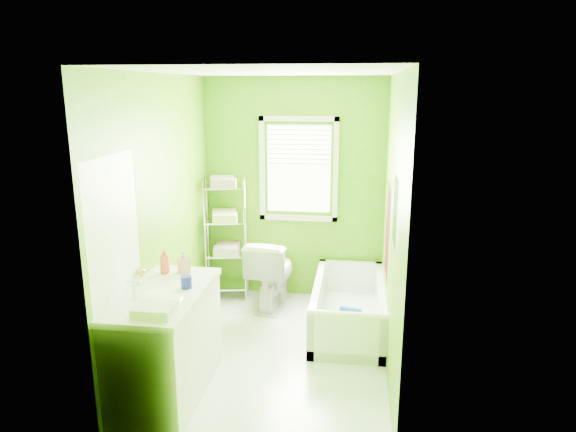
# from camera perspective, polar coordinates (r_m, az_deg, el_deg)

# --- Properties ---
(ground) EXTENTS (2.90, 2.90, 0.00)m
(ground) POSITION_cam_1_polar(r_m,az_deg,el_deg) (5.13, -1.43, -14.71)
(ground) COLOR silver
(ground) RESTS_ON ground
(room_envelope) EXTENTS (2.14, 2.94, 2.62)m
(room_envelope) POSITION_cam_1_polar(r_m,az_deg,el_deg) (4.59, -1.54, 2.47)
(room_envelope) COLOR #4E8E06
(room_envelope) RESTS_ON ground
(window) EXTENTS (0.92, 0.05, 1.22)m
(window) POSITION_cam_1_polar(r_m,az_deg,el_deg) (5.96, 1.19, 5.81)
(window) COLOR white
(window) RESTS_ON ground
(door) EXTENTS (0.09, 0.80, 2.00)m
(door) POSITION_cam_1_polar(r_m,az_deg,el_deg) (4.14, -18.29, -7.45)
(door) COLOR white
(door) RESTS_ON ground
(right_wall_decor) EXTENTS (0.04, 1.48, 1.17)m
(right_wall_decor) POSITION_cam_1_polar(r_m,az_deg,el_deg) (4.57, 11.33, -0.77)
(right_wall_decor) COLOR #42070D
(right_wall_decor) RESTS_ON ground
(bathtub) EXTENTS (0.73, 1.57, 0.51)m
(bathtub) POSITION_cam_1_polar(r_m,az_deg,el_deg) (5.54, 6.72, -10.67)
(bathtub) COLOR white
(bathtub) RESTS_ON ground
(toilet) EXTENTS (0.55, 0.85, 0.82)m
(toilet) POSITION_cam_1_polar(r_m,az_deg,el_deg) (5.93, -1.81, -6.24)
(toilet) COLOR white
(toilet) RESTS_ON ground
(vanity) EXTENTS (0.61, 1.20, 1.13)m
(vanity) POSITION_cam_1_polar(r_m,az_deg,el_deg) (4.39, -13.35, -13.32)
(vanity) COLOR silver
(vanity) RESTS_ON ground
(wire_shelf_unit) EXTENTS (0.53, 0.43, 1.47)m
(wire_shelf_unit) POSITION_cam_1_polar(r_m,az_deg,el_deg) (6.09, -6.85, -1.09)
(wire_shelf_unit) COLOR silver
(wire_shelf_unit) RESTS_ON ground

